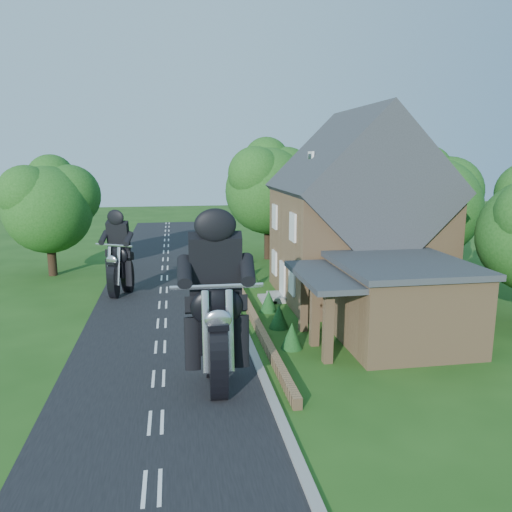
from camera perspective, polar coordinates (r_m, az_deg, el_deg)
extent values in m
plane|color=#1F4714|center=(21.18, -10.88, -10.20)|extent=(120.00, 120.00, 0.00)
cube|color=black|center=(21.18, -10.88, -10.18)|extent=(7.00, 80.00, 0.02)
cube|color=gray|center=(21.35, -0.91, -9.64)|extent=(0.30, 80.00, 0.12)
cube|color=#97734D|center=(26.08, -1.13, -5.39)|extent=(0.30, 22.00, 0.40)
cube|color=#97734D|center=(27.92, 11.24, 1.42)|extent=(8.00, 8.00, 6.00)
cube|color=#2C3034|center=(27.57, 11.48, 7.57)|extent=(8.48, 8.64, 8.48)
cube|color=#97734D|center=(28.34, 15.64, 13.96)|extent=(0.60, 0.90, 1.60)
cube|color=white|center=(26.71, 6.29, 10.83)|extent=(0.12, 0.80, 0.90)
cube|color=black|center=(26.69, 6.16, 10.83)|extent=(0.04, 0.55, 0.65)
cube|color=white|center=(27.18, 3.03, -2.85)|extent=(0.10, 1.10, 2.10)
cube|color=gray|center=(27.34, 2.31, -4.71)|extent=(0.80, 1.60, 0.30)
cube|color=gray|center=(27.27, 1.28, -4.91)|extent=(0.80, 1.60, 0.15)
cube|color=white|center=(24.97, 4.13, -2.84)|extent=(0.10, 1.10, 1.40)
cube|color=black|center=(24.96, 4.08, -2.85)|extent=(0.04, 0.92, 1.22)
cube|color=white|center=(29.15, 2.11, -0.76)|extent=(0.10, 1.10, 1.40)
cube|color=black|center=(29.14, 2.07, -0.76)|extent=(0.04, 0.92, 1.22)
cube|color=white|center=(24.45, 4.22, 3.30)|extent=(0.10, 1.10, 1.40)
cube|color=black|center=(24.44, 4.17, 3.30)|extent=(0.04, 0.92, 1.22)
cube|color=white|center=(28.71, 2.15, 4.52)|extent=(0.10, 1.10, 1.40)
cube|color=black|center=(28.70, 2.11, 4.52)|extent=(0.04, 0.92, 1.22)
cube|color=#97734D|center=(21.94, 16.10, -5.27)|extent=(5.00, 5.60, 3.20)
cube|color=#2C3034|center=(21.53, 16.35, -0.87)|extent=(5.30, 5.94, 0.24)
cube|color=#2C3034|center=(20.47, 8.44, -2.22)|extent=(2.60, 5.32, 0.22)
cube|color=#97734D|center=(19.08, 8.24, -8.07)|extent=(0.35, 0.35, 2.80)
cube|color=#97734D|center=(20.71, 6.73, -6.46)|extent=(0.35, 0.35, 2.80)
cube|color=#97734D|center=(22.37, 5.45, -5.08)|extent=(0.35, 0.35, 2.80)
cylinder|color=black|center=(32.93, 19.42, -0.18)|extent=(0.56, 0.56, 3.00)
sphere|color=#1A4915|center=(32.48, 19.78, 5.27)|extent=(6.00, 6.00, 6.00)
sphere|color=#1A4915|center=(33.60, 21.41, 6.89)|extent=(4.32, 4.32, 4.32)
sphere|color=#1A4915|center=(31.10, 19.03, 7.31)|extent=(3.72, 3.72, 3.72)
sphere|color=#1A4915|center=(33.45, 19.17, 9.08)|extent=(3.30, 3.30, 3.30)
cylinder|color=black|center=(38.57, 10.84, 2.32)|extent=(0.56, 0.56, 3.60)
sphere|color=#1A4915|center=(38.17, 11.05, 7.94)|extent=(7.20, 7.20, 7.20)
sphere|color=#1A4915|center=(39.39, 12.99, 9.53)|extent=(5.18, 5.18, 5.18)
sphere|color=#1A4915|center=(36.68, 9.86, 10.10)|extent=(4.46, 4.46, 4.46)
sphere|color=#1A4915|center=(39.50, 10.59, 11.72)|extent=(3.96, 3.96, 3.96)
cylinder|color=black|center=(37.92, 1.76, 2.22)|extent=(0.56, 0.56, 3.40)
sphere|color=#1A4915|center=(37.52, 1.80, 7.44)|extent=(6.40, 6.40, 6.40)
sphere|color=#1A4915|center=(38.40, 3.75, 8.94)|extent=(4.61, 4.61, 4.61)
sphere|color=#1A4915|center=(36.31, 0.35, 9.34)|extent=(3.97, 3.97, 3.97)
sphere|color=#1A4915|center=(38.71, 1.59, 10.88)|extent=(3.52, 3.52, 3.52)
cylinder|color=black|center=(35.16, -21.94, 0.18)|extent=(0.56, 0.56, 2.80)
sphere|color=#1A4915|center=(34.75, -22.30, 4.94)|extent=(5.60, 5.60, 5.60)
sphere|color=#1A4915|center=(34.97, -20.18, 6.51)|extent=(4.03, 4.03, 4.03)
sphere|color=#1A4915|center=(34.08, -24.36, 6.56)|extent=(3.47, 3.47, 3.47)
sphere|color=#1A4915|center=(35.69, -21.99, 8.27)|extent=(3.08, 3.08, 3.08)
cone|color=#133D16|center=(20.56, 4.12, -9.05)|extent=(0.90, 0.90, 1.10)
cone|color=#133D16|center=(22.86, 2.65, -6.91)|extent=(0.90, 0.90, 1.10)
cone|color=#133D16|center=(25.20, 1.46, -5.16)|extent=(0.90, 0.90, 1.10)
cone|color=#133D16|center=(29.95, -0.35, -2.48)|extent=(0.90, 0.90, 1.10)
cone|color=#133D16|center=(32.36, -1.05, -1.44)|extent=(0.90, 0.90, 1.10)
cone|color=#133D16|center=(34.78, -1.65, -0.54)|extent=(0.90, 0.90, 1.10)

